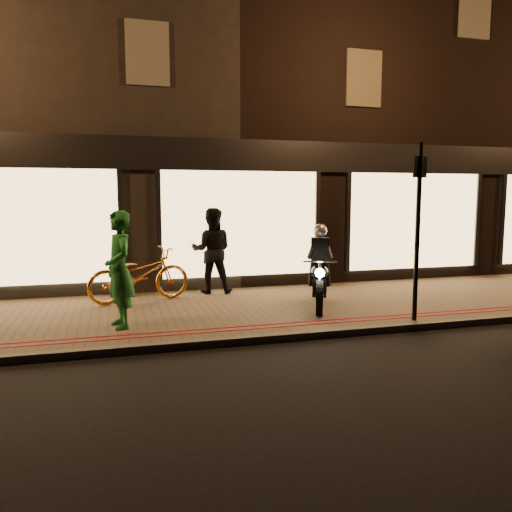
{
  "coord_description": "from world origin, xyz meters",
  "views": [
    {
      "loc": [
        -2.76,
        -7.08,
        2.24
      ],
      "look_at": [
        -0.19,
        2.03,
        1.1
      ],
      "focal_mm": 35.0,
      "sensor_mm": 36.0,
      "label": 1
    }
  ],
  "objects_px": {
    "motorcycle": "(320,275)",
    "person_green": "(119,269)",
    "sign_post": "(418,223)",
    "bicycle_gold": "(139,275)"
  },
  "relations": [
    {
      "from": "bicycle_gold",
      "to": "person_green",
      "type": "height_order",
      "value": "person_green"
    },
    {
      "from": "motorcycle",
      "to": "sign_post",
      "type": "bearing_deg",
      "value": -26.96
    },
    {
      "from": "motorcycle",
      "to": "person_green",
      "type": "distance_m",
      "value": 3.73
    },
    {
      "from": "motorcycle",
      "to": "bicycle_gold",
      "type": "xyz_separation_m",
      "value": [
        -3.29,
        1.45,
        -0.07
      ]
    },
    {
      "from": "motorcycle",
      "to": "person_green",
      "type": "height_order",
      "value": "person_green"
    },
    {
      "from": "bicycle_gold",
      "to": "person_green",
      "type": "relative_size",
      "value": 1.1
    },
    {
      "from": "sign_post",
      "to": "person_green",
      "type": "xyz_separation_m",
      "value": [
        -4.86,
        0.9,
        -0.73
      ]
    },
    {
      "from": "sign_post",
      "to": "person_green",
      "type": "relative_size",
      "value": 1.58
    },
    {
      "from": "motorcycle",
      "to": "sign_post",
      "type": "relative_size",
      "value": 0.61
    },
    {
      "from": "bicycle_gold",
      "to": "person_green",
      "type": "distance_m",
      "value": 2.02
    }
  ]
}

